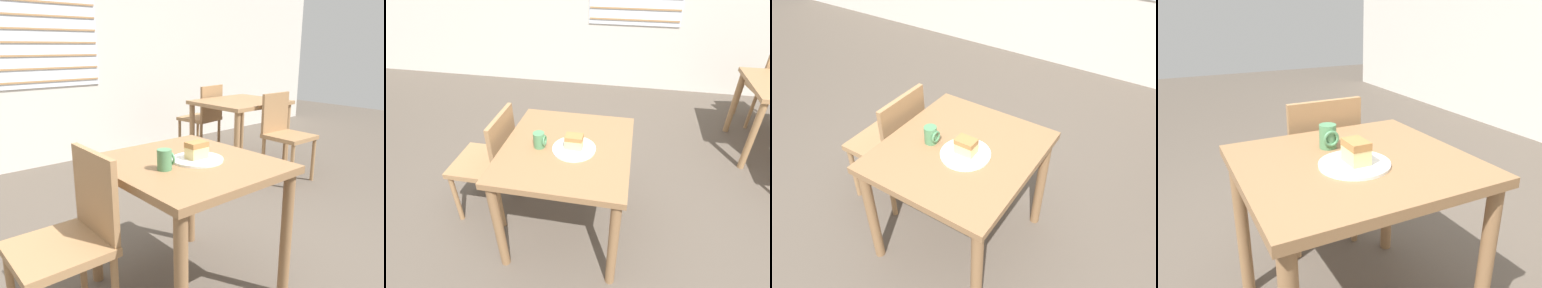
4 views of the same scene
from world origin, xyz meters
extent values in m
cube|color=olive|center=(-0.05, 0.23, 0.73)|extent=(0.81, 0.88, 0.04)
cylinder|color=olive|center=(-0.41, -0.16, 0.35)|extent=(0.06, 0.06, 0.71)
cylinder|color=olive|center=(-0.41, 0.62, 0.35)|extent=(0.06, 0.06, 0.71)
cylinder|color=olive|center=(0.30, 0.62, 0.35)|extent=(0.06, 0.06, 0.71)
cube|color=#9E754C|center=(-0.72, 0.32, 0.45)|extent=(0.41, 0.41, 0.04)
cylinder|color=#9E754C|center=(-0.90, 0.49, 0.22)|extent=(0.04, 0.04, 0.43)
cylinder|color=#9E754C|center=(-0.90, 0.14, 0.22)|extent=(0.04, 0.04, 0.43)
cylinder|color=#9E754C|center=(-0.55, 0.49, 0.22)|extent=(0.04, 0.04, 0.43)
cylinder|color=#9E754C|center=(-0.55, 0.14, 0.22)|extent=(0.04, 0.04, 0.43)
cube|color=#9E754C|center=(-0.53, 0.32, 0.67)|extent=(0.03, 0.39, 0.40)
cylinder|color=white|center=(0.00, 0.21, 0.75)|extent=(0.27, 0.27, 0.01)
cube|color=#E0C67F|center=(0.00, 0.21, 0.79)|extent=(0.11, 0.07, 0.06)
cube|color=#A3703D|center=(0.00, 0.21, 0.83)|extent=(0.11, 0.08, 0.03)
cylinder|color=#4C8456|center=(-0.22, 0.20, 0.80)|extent=(0.07, 0.07, 0.10)
torus|color=#4C8456|center=(-0.18, 0.20, 0.80)|extent=(0.01, 0.07, 0.07)
camera|label=1|loc=(-1.23, -1.20, 1.33)|focal=35.00mm
camera|label=2|loc=(0.31, -1.29, 1.83)|focal=28.00mm
camera|label=3|loc=(0.83, -1.08, 2.03)|focal=35.00mm
camera|label=4|loc=(1.14, -0.39, 1.30)|focal=35.00mm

